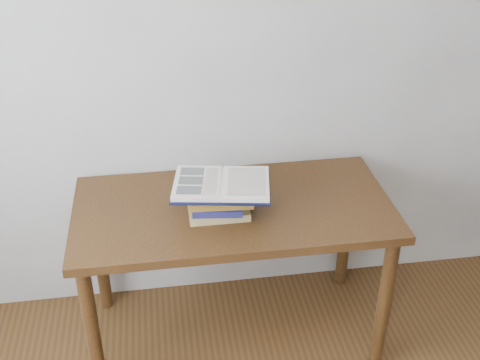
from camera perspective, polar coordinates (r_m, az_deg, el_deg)
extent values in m
cube|color=beige|center=(2.64, -3.88, 12.32)|extent=(3.50, 0.04, 2.60)
cube|color=#442F11|center=(2.58, -0.64, -2.76)|extent=(1.36, 0.68, 0.04)
cylinder|color=#442F11|center=(2.59, -13.78, -13.97)|extent=(0.06, 0.06, 0.69)
cylinder|color=#442F11|center=(2.73, 13.52, -11.22)|extent=(0.06, 0.06, 0.69)
cylinder|color=#442F11|center=(3.02, -13.18, -6.55)|extent=(0.06, 0.06, 0.69)
cylinder|color=#442F11|center=(3.14, 9.98, -4.56)|extent=(0.06, 0.06, 0.69)
cube|color=tan|center=(2.50, -2.03, -2.92)|extent=(0.25, 0.15, 0.03)
cube|color=#1C1A4E|center=(2.48, -2.13, -2.38)|extent=(0.22, 0.18, 0.03)
cube|color=#AD8627|center=(2.47, -1.87, -1.62)|extent=(0.27, 0.18, 0.03)
cube|color=maroon|center=(2.45, -2.21, -0.99)|extent=(0.24, 0.16, 0.03)
cube|color=black|center=(2.44, -1.76, -0.60)|extent=(0.43, 0.34, 0.01)
cube|color=beige|center=(2.44, -4.08, -0.29)|extent=(0.23, 0.29, 0.02)
cube|color=beige|center=(2.43, 0.55, -0.34)|extent=(0.23, 0.29, 0.02)
cylinder|color=beige|center=(2.44, -1.77, -0.35)|extent=(0.06, 0.26, 0.01)
cube|color=black|center=(2.51, -4.54, 0.83)|extent=(0.11, 0.08, 0.00)
cube|color=black|center=(2.44, -4.69, -0.04)|extent=(0.11, 0.08, 0.00)
cube|color=black|center=(2.38, -4.86, -0.96)|extent=(0.11, 0.08, 0.00)
cube|color=beige|center=(2.43, -2.76, -0.11)|extent=(0.08, 0.22, 0.00)
cube|color=beige|center=(2.43, 0.64, -0.14)|extent=(0.19, 0.24, 0.00)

